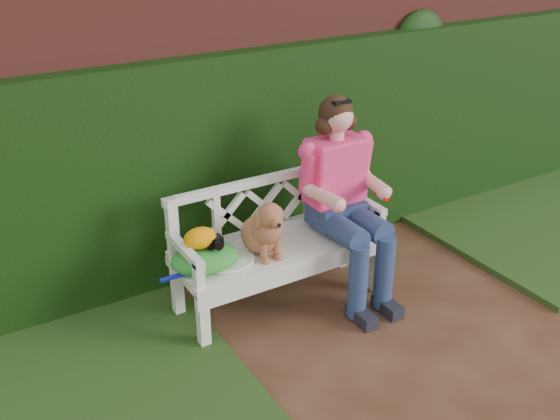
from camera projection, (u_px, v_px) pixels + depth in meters
ground at (432, 357)px, 4.21m from camera, size 60.00×60.00×0.00m
brick_wall at (281, 115)px, 5.19m from camera, size 10.00×0.30×2.20m
ivy_hedge at (295, 153)px, 5.13m from camera, size 10.00×0.18×1.70m
grass_left at (14, 405)px, 3.78m from camera, size 2.60×2.00×0.05m
grass_right at (560, 215)px, 6.00m from camera, size 2.60×2.00×0.05m
garden_bench at (280, 274)px, 4.67m from camera, size 1.59×0.63×0.48m
seated_woman at (339, 198)px, 4.65m from camera, size 0.73×0.91×1.48m
dog at (263, 226)px, 4.37m from camera, size 0.32×0.41×0.42m
tennis_racket at (224, 262)px, 4.31m from camera, size 0.73×0.39×0.03m
green_bag at (204, 258)px, 4.25m from camera, size 0.54×0.47×0.15m
camera_item at (214, 242)px, 4.21m from camera, size 0.10×0.08×0.07m
baseball_glove at (200, 238)px, 4.18m from camera, size 0.26×0.23×0.14m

